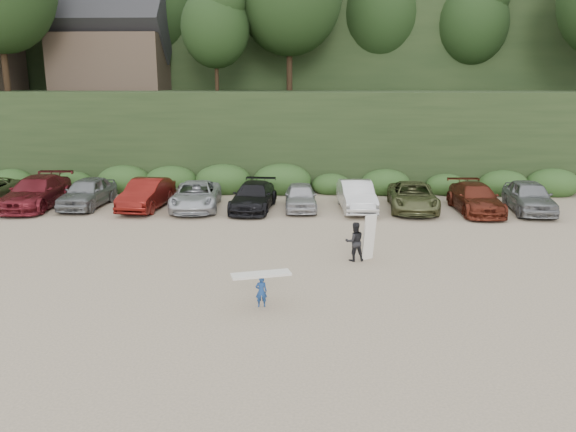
{
  "coord_description": "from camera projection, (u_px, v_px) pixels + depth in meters",
  "views": [
    {
      "loc": [
        2.81,
        -19.18,
        6.64
      ],
      "look_at": [
        1.92,
        3.0,
        1.3
      ],
      "focal_mm": 35.0,
      "sensor_mm": 36.0,
      "label": 1
    }
  ],
  "objects": [
    {
      "name": "child_surfer",
      "position": [
        261.0,
        284.0,
        16.81
      ],
      "size": [
        1.84,
        0.99,
        1.07
      ],
      "color": "navy",
      "rests_on": "ground"
    },
    {
      "name": "hillside_backdrop",
      "position": [
        279.0,
        31.0,
        52.59
      ],
      "size": [
        90.0,
        41.5,
        28.0
      ],
      "color": "black",
      "rests_on": "ground"
    },
    {
      "name": "adult_surfer",
      "position": [
        356.0,
        241.0,
        21.17
      ],
      "size": [
        1.24,
        0.71,
        1.78
      ],
      "color": "black",
      "rests_on": "ground"
    },
    {
      "name": "ground",
      "position": [
        232.0,
        270.0,
        20.3
      ],
      "size": [
        120.0,
        120.0,
        0.0
      ],
      "primitive_type": "plane",
      "color": "tan",
      "rests_on": "ground"
    },
    {
      "name": "parked_cars",
      "position": [
        195.0,
        195.0,
        29.88
      ],
      "size": [
        37.3,
        5.96,
        1.65
      ],
      "color": "silver",
      "rests_on": "ground"
    }
  ]
}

